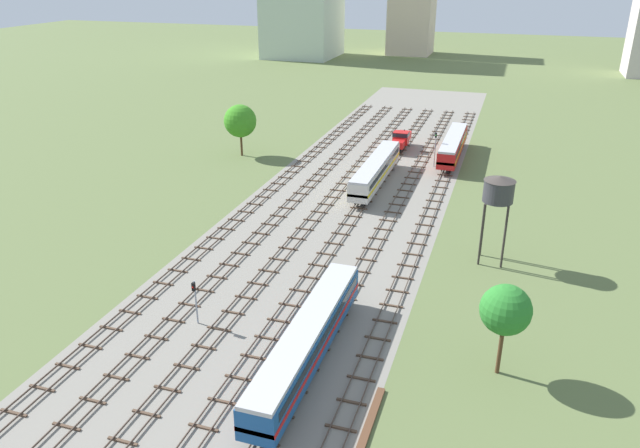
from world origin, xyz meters
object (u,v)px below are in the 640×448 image
at_px(passenger_coach_centre_right_nearest, 308,339).
at_px(passenger_coach_centre_near, 376,169).
at_px(shunter_loco_centre_midfar, 401,139).
at_px(signal_post_nearest, 195,297).
at_px(water_tower, 499,191).
at_px(signal_post_near, 435,145).
at_px(diesel_railcar_right_mid, 453,145).

xyz_separation_m(passenger_coach_centre_right_nearest, passenger_coach_centre_near, (-4.78, 45.52, 0.00)).
xyz_separation_m(shunter_loco_centre_midfar, signal_post_nearest, (-7.16, -63.12, 0.89)).
height_order(water_tower, signal_post_near, water_tower).
relative_size(passenger_coach_centre_right_nearest, diesel_railcar_right_mid, 1.07).
relative_size(passenger_coach_centre_near, shunter_loco_centre_midfar, 2.60).
height_order(signal_post_nearest, signal_post_near, signal_post_near).
bearing_deg(diesel_railcar_right_mid, signal_post_near, -115.44).
bearing_deg(signal_post_nearest, diesel_railcar_right_mid, 74.40).
bearing_deg(water_tower, passenger_coach_centre_near, 131.13).
bearing_deg(water_tower, passenger_coach_centre_right_nearest, -118.66).
relative_size(passenger_coach_centre_near, signal_post_near, 3.74).
relative_size(passenger_coach_centre_right_nearest, water_tower, 2.16).
distance_m(diesel_railcar_right_mid, water_tower, 39.45).
relative_size(water_tower, signal_post_near, 1.73).
bearing_deg(diesel_railcar_right_mid, shunter_loco_centre_midfar, 161.12).
distance_m(water_tower, signal_post_nearest, 33.95).
distance_m(diesel_railcar_right_mid, signal_post_near, 5.67).
xyz_separation_m(diesel_railcar_right_mid, signal_post_nearest, (-16.71, -59.85, 0.31)).
bearing_deg(diesel_railcar_right_mid, passenger_coach_centre_right_nearest, -94.36).
bearing_deg(diesel_railcar_right_mid, passenger_coach_centre_near, -119.13).
bearing_deg(passenger_coach_centre_near, shunter_loco_centre_midfar, 90.00).
relative_size(passenger_coach_centre_right_nearest, shunter_loco_centre_midfar, 2.60).
bearing_deg(passenger_coach_centre_near, water_tower, -48.87).
bearing_deg(signal_post_near, shunter_loco_centre_midfar, 130.84).
distance_m(passenger_coach_centre_near, diesel_railcar_right_mid, 19.62).
xyz_separation_m(passenger_coach_centre_right_nearest, signal_post_near, (2.39, 57.64, 1.09)).
bearing_deg(signal_post_near, passenger_coach_centre_right_nearest, -92.37).
height_order(diesel_railcar_right_mid, water_tower, water_tower).
height_order(passenger_coach_centre_right_nearest, passenger_coach_centre_near, same).
height_order(shunter_loco_centre_midfar, water_tower, water_tower).
bearing_deg(passenger_coach_centre_near, signal_post_nearest, -99.52).
distance_m(passenger_coach_centre_right_nearest, signal_post_near, 57.70).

